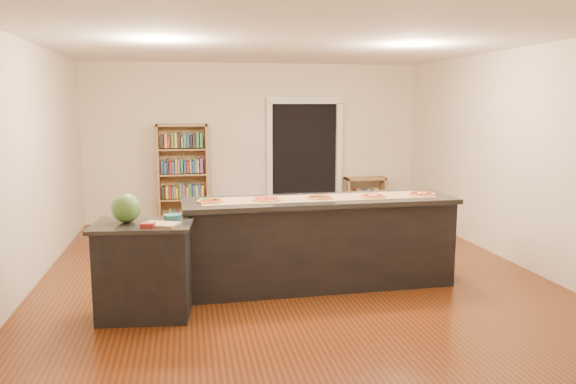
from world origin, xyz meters
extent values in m
cube|color=beige|center=(0.00, 0.00, 1.40)|extent=(6.00, 7.00, 2.80)
cube|color=#5B2A0F|center=(0.00, 0.00, 0.00)|extent=(6.00, 7.00, 0.01)
cube|color=white|center=(0.00, 0.00, 2.80)|extent=(6.00, 7.00, 0.01)
cube|color=black|center=(0.90, 3.48, 1.05)|extent=(1.20, 0.02, 2.10)
cube|color=silver|center=(0.25, 3.44, 1.05)|extent=(0.10, 0.08, 2.10)
cube|color=silver|center=(1.55, 3.44, 1.05)|extent=(0.10, 0.08, 2.10)
cube|color=silver|center=(0.90, 3.44, 2.15)|extent=(1.40, 0.08, 0.12)
cube|color=black|center=(0.25, -0.47, 0.48)|extent=(3.01, 0.75, 0.97)
cube|color=black|center=(0.25, -0.47, 1.00)|extent=(3.10, 0.84, 0.05)
cube|color=black|center=(-1.67, -1.08, 0.45)|extent=(0.87, 0.61, 0.90)
cube|color=black|center=(-1.67, -1.08, 0.92)|extent=(0.95, 0.69, 0.04)
cube|color=#A47D4F|center=(-1.30, 3.29, 0.87)|extent=(0.87, 0.31, 1.75)
cube|color=#A47D4F|center=(2.02, 3.29, 0.37)|extent=(0.74, 0.32, 0.74)
cylinder|color=#58A8C4|center=(-0.12, 3.12, 0.19)|extent=(0.26, 0.26, 0.38)
cube|color=#96794D|center=(0.25, -0.45, 1.02)|extent=(2.70, 0.57, 0.00)
sphere|color=#144214|center=(-1.82, -1.03, 1.08)|extent=(0.28, 0.28, 0.28)
cube|color=tan|center=(-1.49, -1.23, 0.95)|extent=(0.39, 0.33, 0.02)
cube|color=maroon|center=(-1.60, -1.31, 0.96)|extent=(0.14, 0.12, 0.04)
cylinder|color=#195966|center=(-1.39, -1.04, 0.97)|extent=(0.17, 0.17, 0.06)
cylinder|color=#B78246|center=(-0.99, -0.49, 1.03)|extent=(0.31, 0.31, 0.02)
cylinder|color=#A5190C|center=(-0.99, -0.49, 1.04)|extent=(0.25, 0.25, 0.00)
cylinder|color=#B78246|center=(-0.37, -0.48, 1.03)|extent=(0.32, 0.32, 0.02)
cylinder|color=#A5190C|center=(-0.37, -0.48, 1.04)|extent=(0.26, 0.26, 0.00)
cylinder|color=#B78246|center=(0.25, -0.47, 1.03)|extent=(0.29, 0.29, 0.02)
cylinder|color=#A5190C|center=(0.25, -0.47, 1.04)|extent=(0.24, 0.24, 0.00)
cylinder|color=#B78246|center=(0.87, -0.48, 1.03)|extent=(0.32, 0.32, 0.02)
cylinder|color=#A5190C|center=(0.87, -0.48, 1.04)|extent=(0.27, 0.27, 0.00)
cylinder|color=#B78246|center=(1.49, -0.43, 1.03)|extent=(0.32, 0.32, 0.02)
cylinder|color=#A5190C|center=(1.49, -0.43, 1.04)|extent=(0.26, 0.26, 0.00)
camera|label=1|loc=(-1.24, -6.58, 2.07)|focal=35.00mm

